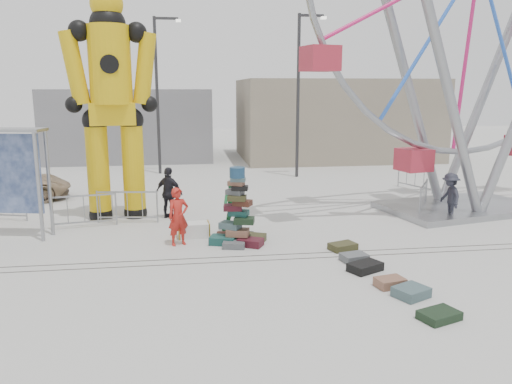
{
  "coord_description": "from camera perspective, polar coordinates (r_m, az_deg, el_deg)",
  "views": [
    {
      "loc": [
        -2.58,
        -11.71,
        4.42
      ],
      "look_at": [
        -0.61,
        2.35,
        1.48
      ],
      "focal_mm": 35.0,
      "sensor_mm": 36.0,
      "label": 1
    }
  ],
  "objects": [
    {
      "name": "track_line_far",
      "position": [
        13.71,
        3.32,
        -7.12
      ],
      "size": [
        40.0,
        0.04,
        0.01
      ],
      "primitive_type": "cube",
      "color": "#47443F",
      "rests_on": "ground"
    },
    {
      "name": "parked_suv",
      "position": [
        22.28,
        -26.48,
        0.73
      ],
      "size": [
        5.07,
        3.15,
        1.31
      ],
      "primitive_type": "imported",
      "rotation": [
        0.0,
        0.0,
        1.79
      ],
      "color": "#9C8365",
      "rests_on": "ground"
    },
    {
      "name": "building_right",
      "position": [
        33.19,
        8.9,
        8.25
      ],
      "size": [
        12.0,
        8.0,
        5.0
      ],
      "primitive_type": "cube",
      "color": "gray",
      "rests_on": "ground"
    },
    {
      "name": "barricade_wheel_back",
      "position": [
        23.27,
        17.73,
        1.57
      ],
      "size": [
        0.82,
        1.9,
        1.1
      ],
      "primitive_type": null,
      "rotation": [
        0.0,
        0.0,
        -1.2
      ],
      "color": "gray",
      "rests_on": "ground"
    },
    {
      "name": "building_left",
      "position": [
        33.96,
        -13.87,
        7.62
      ],
      "size": [
        10.0,
        8.0,
        4.4
      ],
      "primitive_type": "cube",
      "color": "gray",
      "rests_on": "ground"
    },
    {
      "name": "steamer_trunk",
      "position": [
        15.3,
        -7.11,
        -4.33
      ],
      "size": [
        0.97,
        0.6,
        0.44
      ],
      "primitive_type": "cube",
      "rotation": [
        0.0,
        0.0,
        0.07
      ],
      "color": "silver",
      "rests_on": "ground"
    },
    {
      "name": "ground",
      "position": [
        12.78,
        4.2,
        -8.57
      ],
      "size": [
        90.0,
        90.0,
        0.0
      ],
      "primitive_type": "plane",
      "color": "#9E9E99",
      "rests_on": "ground"
    },
    {
      "name": "row_case_5",
      "position": [
        10.65,
        20.21,
        -13.08
      ],
      "size": [
        0.9,
        0.74,
        0.17
      ],
      "primitive_type": "cube",
      "rotation": [
        0.0,
        0.0,
        0.34
      ],
      "color": "black",
      "rests_on": "ground"
    },
    {
      "name": "track_line_near",
      "position": [
        13.34,
        3.66,
        -7.67
      ],
      "size": [
        40.0,
        0.04,
        0.01
      ],
      "primitive_type": "cube",
      "color": "#47443F",
      "rests_on": "ground"
    },
    {
      "name": "pedestrian_grey",
      "position": [
        18.28,
        21.29,
        -0.48
      ],
      "size": [
        0.62,
        1.06,
        1.63
      ],
      "primitive_type": "imported",
      "rotation": [
        0.0,
        0.0,
        -1.58
      ],
      "color": "#22232D",
      "rests_on": "ground"
    },
    {
      "name": "pedestrian_black",
      "position": [
        17.5,
        -9.9,
        -0.1
      ],
      "size": [
        1.12,
        0.93,
        1.79
      ],
      "primitive_type": "imported",
      "rotation": [
        0.0,
        0.0,
        2.58
      ],
      "color": "black",
      "rests_on": "ground"
    },
    {
      "name": "crash_test_dummy",
      "position": [
        17.57,
        -16.15,
        10.35
      ],
      "size": [
        3.14,
        1.38,
        7.87
      ],
      "rotation": [
        0.0,
        0.0,
        0.12
      ],
      "color": "black",
      "rests_on": "ground"
    },
    {
      "name": "barricade_wheel_front",
      "position": [
        19.01,
        18.56,
        -0.66
      ],
      "size": [
        1.16,
        1.74,
        1.1
      ],
      "primitive_type": null,
      "rotation": [
        0.0,
        0.0,
        1.0
      ],
      "color": "gray",
      "rests_on": "ground"
    },
    {
      "name": "row_case_3",
      "position": [
        11.92,
        15.07,
        -9.95
      ],
      "size": [
        0.72,
        0.57,
        0.21
      ],
      "primitive_type": "cube",
      "rotation": [
        0.0,
        0.0,
        0.21
      ],
      "color": "brown",
      "rests_on": "ground"
    },
    {
      "name": "barricade_dummy_c",
      "position": [
        17.27,
        -14.48,
        -1.63
      ],
      "size": [
        2.0,
        0.36,
        1.1
      ],
      "primitive_type": null,
      "rotation": [
        0.0,
        0.0,
        -0.13
      ],
      "color": "gray",
      "rests_on": "ground"
    },
    {
      "name": "row_case_2",
      "position": [
        12.75,
        12.37,
        -8.36
      ],
      "size": [
        0.97,
        0.83,
        0.21
      ],
      "primitive_type": "cube",
      "rotation": [
        0.0,
        0.0,
        0.46
      ],
      "color": "black",
      "rests_on": "ground"
    },
    {
      "name": "row_case_1",
      "position": [
        13.4,
        11.15,
        -7.36
      ],
      "size": [
        0.75,
        0.63,
        0.2
      ],
      "primitive_type": "cube",
      "rotation": [
        0.0,
        0.0,
        0.23
      ],
      "color": "#55595D",
      "rests_on": "ground"
    },
    {
      "name": "row_case_4",
      "position": [
        11.51,
        17.31,
        -10.86
      ],
      "size": [
        0.87,
        0.82,
        0.22
      ],
      "primitive_type": "cube",
      "rotation": [
        0.0,
        0.0,
        0.45
      ],
      "color": "#445E62",
      "rests_on": "ground"
    },
    {
      "name": "pedestrian_green",
      "position": [
        15.61,
        -2.52,
        -1.62
      ],
      "size": [
        0.93,
        0.8,
        1.66
      ],
      "primitive_type": "imported",
      "rotation": [
        0.0,
        0.0,
        -0.24
      ],
      "color": "#196632",
      "rests_on": "ground"
    },
    {
      "name": "lamp_post_left",
      "position": [
        26.75,
        -11.06,
        11.63
      ],
      "size": [
        1.41,
        0.25,
        8.0
      ],
      "color": "#2D2D30",
      "rests_on": "ground"
    },
    {
      "name": "row_case_0",
      "position": [
        14.25,
        9.89,
        -6.15
      ],
      "size": [
        0.86,
        0.7,
        0.19
      ],
      "primitive_type": "cube",
      "rotation": [
        0.0,
        0.0,
        0.34
      ],
      "color": "#3A391D",
      "rests_on": "ground"
    },
    {
      "name": "suitcase_tower",
      "position": [
        14.49,
        -2.11,
        -3.48
      ],
      "size": [
        1.75,
        1.45,
        2.25
      ],
      "rotation": [
        0.0,
        0.0,
        -0.36
      ],
      "color": "#184944",
      "rests_on": "ground"
    },
    {
      "name": "pedestrian_red",
      "position": [
        14.44,
        -8.87,
        -2.79
      ],
      "size": [
        0.72,
        0.6,
        1.68
      ],
      "primitive_type": "imported",
      "rotation": [
        0.0,
        0.0,
        0.38
      ],
      "color": "#AE2018",
      "rests_on": "ground"
    },
    {
      "name": "lamp_post_right",
      "position": [
        25.36,
        5.05,
        11.8
      ],
      "size": [
        1.41,
        0.25,
        8.0
      ],
      "color": "#2D2D30",
      "rests_on": "ground"
    },
    {
      "name": "barricade_dummy_b",
      "position": [
        17.09,
        -19.05,
        -2.05
      ],
      "size": [
        1.98,
        0.46,
        1.1
      ],
      "primitive_type": null,
      "rotation": [
        0.0,
        0.0,
        0.18
      ],
      "color": "gray",
      "rests_on": "ground"
    }
  ]
}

